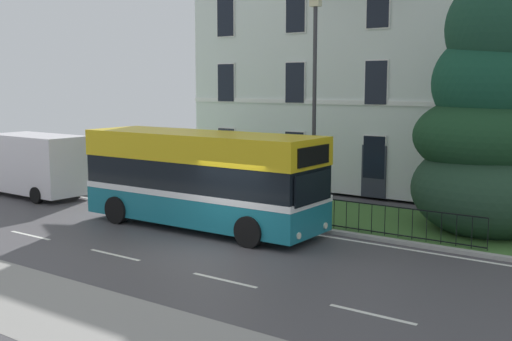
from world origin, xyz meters
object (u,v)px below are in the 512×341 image
Objects in this scene: single_decker_bus at (202,178)px; street_lamp_post at (314,95)px; litter_bin at (229,192)px; white_panel_van at (34,165)px; georgian_townhouse at (424,51)px; evergreen_tree at (492,124)px.

single_decker_bus is 1.13× the size of street_lamp_post.
white_panel_van is at bearing -163.00° from litter_bin.
georgian_townhouse reaches higher than litter_bin.
evergreen_tree reaches higher than litter_bin.
georgian_townhouse reaches higher than street_lamp_post.
georgian_townhouse is at bearing 69.67° from litter_bin.
street_lamp_post is 5.37m from litter_bin.
georgian_townhouse reaches higher than evergreen_tree.
evergreen_tree reaches higher than white_panel_van.
single_decker_bus is 9.87m from white_panel_van.
litter_bin is at bearing -161.99° from white_panel_van.
evergreen_tree is 1.10× the size of street_lamp_post.
street_lamp_post is at bearing -166.95° from white_panel_van.
street_lamp_post is (-5.52, -1.84, 0.91)m from evergreen_tree.
white_panel_van is at bearing -134.02° from georgian_townhouse.
georgian_townhouse is at bearing 90.00° from street_lamp_post.
white_panel_van is 13.08m from street_lamp_post.
white_panel_van reaches higher than litter_bin.
street_lamp_post is at bearing 0.12° from litter_bin.
evergreen_tree is 1.47× the size of white_panel_van.
white_panel_van is 5.31× the size of litter_bin.
evergreen_tree is 9.92m from litter_bin.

